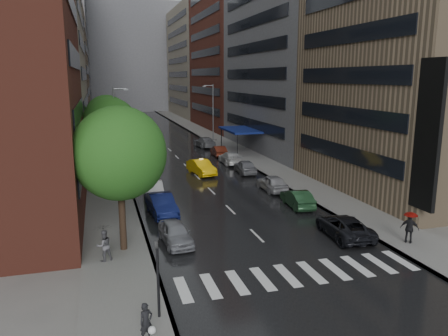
{
  "coord_description": "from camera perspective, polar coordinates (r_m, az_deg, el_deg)",
  "views": [
    {
      "loc": [
        -9.67,
        -21.6,
        10.29
      ],
      "look_at": [
        0.0,
        11.83,
        3.0
      ],
      "focal_mm": 35.0,
      "sensor_mm": 36.0,
      "label": 1
    }
  ],
  "objects": [
    {
      "name": "building_far",
      "position": [
        140.05,
        -12.53,
        13.9
      ],
      "size": [
        40.0,
        14.0,
        32.0
      ],
      "primitive_type": "cube",
      "color": "slate",
      "rests_on": "ground"
    },
    {
      "name": "ground",
      "position": [
        25.81,
        7.47,
        -11.78
      ],
      "size": [
        220.0,
        220.0,
        0.0
      ],
      "primitive_type": "plane",
      "color": "gray",
      "rests_on": "ground"
    },
    {
      "name": "tree_mid",
      "position": [
        42.69,
        -14.67,
        5.38
      ],
      "size": [
        5.3,
        5.3,
        8.45
      ],
      "color": "#382619",
      "rests_on": "ground"
    },
    {
      "name": "tree_near",
      "position": [
        25.78,
        -13.53,
        1.84
      ],
      "size": [
        5.47,
        5.47,
        8.72
      ],
      "color": "#382619",
      "rests_on": "ground"
    },
    {
      "name": "sidewalk_left",
      "position": [
        72.33,
        -15.46,
        3.29
      ],
      "size": [
        4.0,
        140.0,
        0.15
      ],
      "primitive_type": "cube",
      "color": "gray",
      "rests_on": "ground"
    },
    {
      "name": "taxi",
      "position": [
        46.77,
        -2.99,
        0.1
      ],
      "size": [
        2.5,
        5.06,
        1.59
      ],
      "primitive_type": "imported",
      "rotation": [
        0.0,
        0.0,
        0.17
      ],
      "color": "yellow",
      "rests_on": "ground"
    },
    {
      "name": "traffic_light",
      "position": [
        19.12,
        -8.64,
        -13.25
      ],
      "size": [
        0.18,
        0.15,
        3.45
      ],
      "color": "black",
      "rests_on": "sidewalk_left"
    },
    {
      "name": "road",
      "position": [
        72.98,
        -8.37,
        3.61
      ],
      "size": [
        14.0,
        140.0,
        0.01
      ],
      "primitive_type": "cube",
      "color": "black",
      "rests_on": "ground"
    },
    {
      "name": "buildings_left",
      "position": [
        80.77,
        -20.62,
        15.15
      ],
      "size": [
        8.0,
        108.0,
        38.0
      ],
      "color": "maroon",
      "rests_on": "ground"
    },
    {
      "name": "sidewalk_right",
      "position": [
        74.7,
        -1.51,
        3.97
      ],
      "size": [
        4.0,
        140.0,
        0.15
      ],
      "primitive_type": "cube",
      "color": "gray",
      "rests_on": "ground"
    },
    {
      "name": "ped_bag_walker",
      "position": [
        18.29,
        -10.07,
        -19.27
      ],
      "size": [
        0.7,
        0.58,
        1.56
      ],
      "color": "black",
      "rests_on": "sidewalk_left"
    },
    {
      "name": "awning",
      "position": [
        60.02,
        2.1,
        4.98
      ],
      "size": [
        4.0,
        8.0,
        3.12
      ],
      "color": "navy",
      "rests_on": "sidewalk_right"
    },
    {
      "name": "street_lamp_left",
      "position": [
        51.92,
        -13.96,
        5.51
      ],
      "size": [
        1.74,
        0.22,
        9.0
      ],
      "color": "gray",
      "rests_on": "sidewalk_left"
    },
    {
      "name": "ped_black_umbrella",
      "position": [
        25.52,
        -15.44,
        -9.07
      ],
      "size": [
        1.06,
        0.98,
        2.09
      ],
      "color": "#56555B",
      "rests_on": "sidewalk_left"
    },
    {
      "name": "crosswalk",
      "position": [
        24.23,
        9.85,
        -13.45
      ],
      "size": [
        13.15,
        2.8,
        0.01
      ],
      "color": "silver",
      "rests_on": "ground"
    },
    {
      "name": "parked_cars_left",
      "position": [
        37.99,
        -9.17,
        -2.85
      ],
      "size": [
        2.97,
        23.4,
        1.6
      ],
      "color": "gray",
      "rests_on": "ground"
    },
    {
      "name": "buildings_right",
      "position": [
        82.23,
        1.4,
        15.14
      ],
      "size": [
        8.05,
        109.1,
        36.0
      ],
      "color": "#937A5B",
      "rests_on": "ground"
    },
    {
      "name": "tree_far",
      "position": [
        53.58,
        -15.02,
        6.45
      ],
      "size": [
        5.17,
        5.17,
        8.23
      ],
      "color": "#382619",
      "rests_on": "ground"
    },
    {
      "name": "street_lamp_right",
      "position": [
        69.04,
        -1.5,
        7.34
      ],
      "size": [
        1.74,
        0.22,
        9.0
      ],
      "color": "gray",
      "rests_on": "sidewalk_right"
    },
    {
      "name": "parked_cars_right",
      "position": [
        46.94,
        2.95,
        0.07
      ],
      "size": [
        2.72,
        44.06,
        1.54
      ],
      "color": "black",
      "rests_on": "ground"
    },
    {
      "name": "ped_red_umbrella",
      "position": [
        29.53,
        23.12,
        -6.83
      ],
      "size": [
        1.1,
        1.08,
        2.01
      ],
      "color": "black",
      "rests_on": "sidewalk_right"
    }
  ]
}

